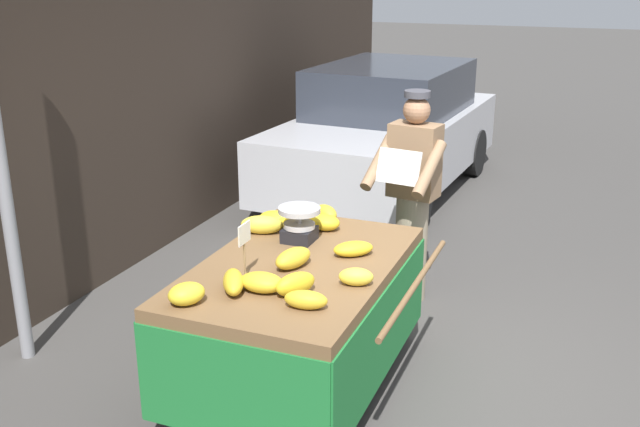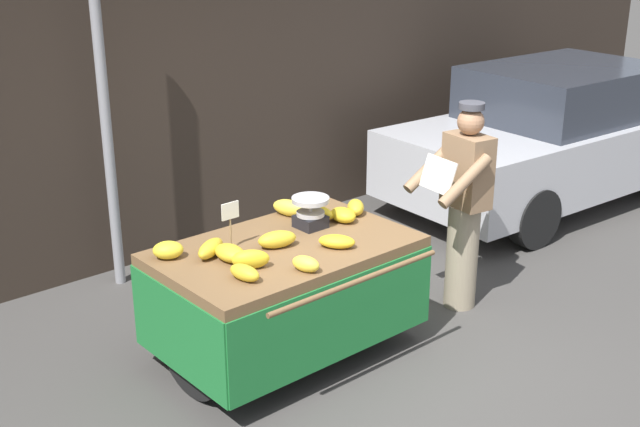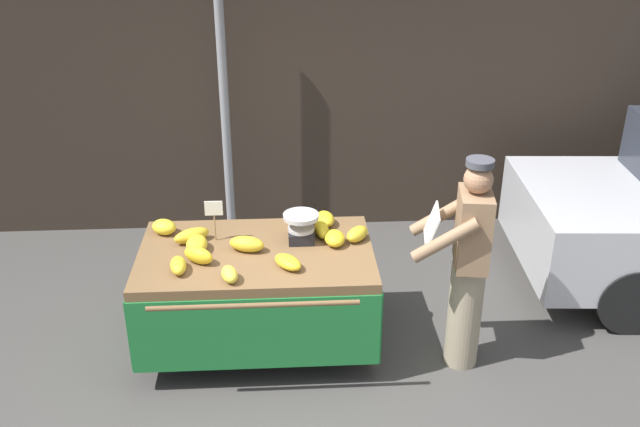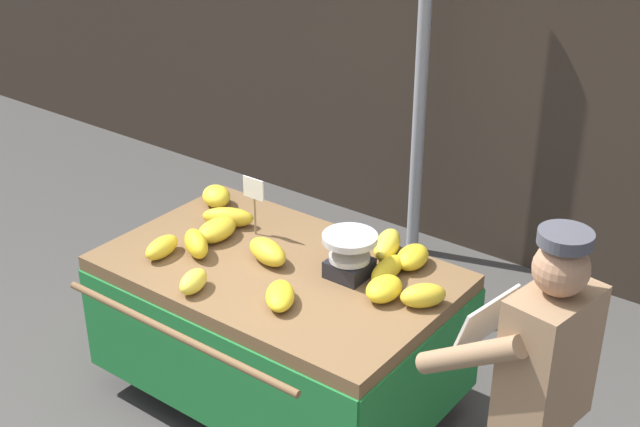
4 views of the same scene
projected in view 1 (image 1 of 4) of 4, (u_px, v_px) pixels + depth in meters
The scene contains 21 objects.
ground_plane at pixel (400, 377), 4.90m from camera, with size 60.00×60.00×0.00m, color #423F3D.
back_wall at pixel (19, 58), 5.28m from camera, with size 16.00×0.24×3.96m, color #332821.
street_pole at pixel (0, 160), 4.71m from camera, with size 0.09×0.09×2.86m, color gray.
banana_cart at pixel (298, 296), 4.57m from camera, with size 1.83×1.33×0.88m.
weighing_scale at pixel (299, 224), 4.82m from camera, with size 0.28×0.28×0.24m.
price_sign at pixel (244, 239), 4.20m from camera, with size 0.14×0.01×0.34m.
banana_bunch_0 at pixel (353, 249), 4.60m from camera, with size 0.14×0.26×0.09m, color gold.
banana_bunch_1 at pixel (186, 294), 3.94m from camera, with size 0.16×0.21×0.12m, color yellow.
banana_bunch_2 at pixel (233, 282), 4.10m from camera, with size 0.11×0.29×0.11m, color gold.
banana_bunch_3 at pixel (295, 284), 4.05m from camera, with size 0.11×0.25×0.13m, color gold.
banana_bunch_4 at pixel (262, 225), 4.98m from camera, with size 0.13×0.29×0.13m, color yellow.
banana_bunch_5 at pixel (275, 219), 5.12m from camera, with size 0.15×0.23×0.11m, color gold.
banana_bunch_6 at pixel (306, 300), 3.90m from camera, with size 0.12×0.24×0.10m, color gold.
banana_bunch_7 at pixel (324, 222), 5.05m from camera, with size 0.16×0.22×0.11m, color gold.
banana_bunch_8 at pixel (293, 258), 4.42m from camera, with size 0.14×0.28×0.12m, color gold.
banana_bunch_9 at pixel (262, 282), 4.09m from camera, with size 0.16×0.26×0.11m, color gold.
banana_bunch_10 at pixel (356, 277), 4.18m from camera, with size 0.11×0.20×0.10m, color yellow.
banana_bunch_11 at pixel (326, 213), 5.23m from camera, with size 0.13×0.23×0.11m, color gold.
banana_bunch_12 at pixel (296, 224), 5.03m from camera, with size 0.11×0.28×0.10m, color gold.
vendor_person at pixel (412, 197), 5.78m from camera, with size 0.63×0.58×1.71m.
parked_car at pixel (387, 131), 8.66m from camera, with size 4.00×1.94×1.51m.
Camera 1 is at (-4.18, -1.08, 2.62)m, focal length 41.13 mm.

